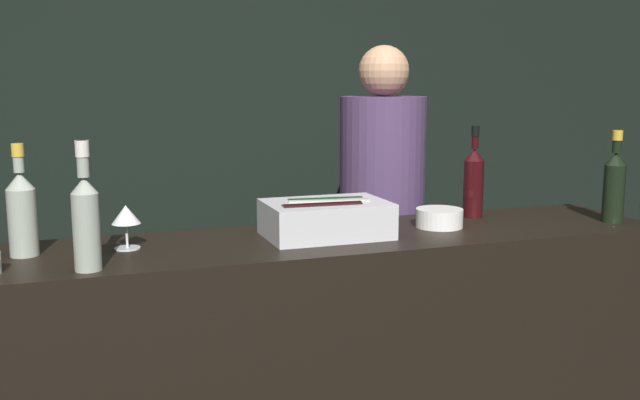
% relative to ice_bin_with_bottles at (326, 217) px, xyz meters
% --- Properties ---
extents(wall_back_chalkboard, '(6.40, 0.06, 2.80)m').
position_rel_ice_bin_with_bottles_xyz_m(wall_back_chalkboard, '(-0.01, 1.98, 0.27)').
color(wall_back_chalkboard, black).
rests_on(wall_back_chalkboard, ground_plane).
extents(bar_counter, '(2.40, 0.52, 1.07)m').
position_rel_ice_bin_with_bottles_xyz_m(bar_counter, '(-0.01, -0.01, -0.60)').
color(bar_counter, black).
rests_on(bar_counter, ground_plane).
extents(ice_bin_with_bottles, '(0.40, 0.27, 0.13)m').
position_rel_ice_bin_with_bottles_xyz_m(ice_bin_with_bottles, '(0.00, 0.00, 0.00)').
color(ice_bin_with_bottles, silver).
rests_on(ice_bin_with_bottles, bar_counter).
extents(bowl_white, '(0.17, 0.17, 0.07)m').
position_rel_ice_bin_with_bottles_xyz_m(bowl_white, '(0.43, 0.01, -0.03)').
color(bowl_white, white).
rests_on(bowl_white, bar_counter).
extents(wine_glass, '(0.09, 0.09, 0.14)m').
position_rel_ice_bin_with_bottles_xyz_m(wine_glass, '(-0.64, 0.04, 0.04)').
color(wine_glass, silver).
rests_on(wine_glass, bar_counter).
extents(white_wine_bottle, '(0.07, 0.07, 0.35)m').
position_rel_ice_bin_with_bottles_xyz_m(white_wine_bottle, '(-0.76, -0.19, 0.08)').
color(white_wine_bottle, '#9EA899').
rests_on(white_wine_bottle, bar_counter).
extents(rose_wine_bottle, '(0.08, 0.08, 0.33)m').
position_rel_ice_bin_with_bottles_xyz_m(rose_wine_bottle, '(-0.93, 0.05, 0.07)').
color(rose_wine_bottle, '#9EA899').
rests_on(rose_wine_bottle, bar_counter).
extents(red_wine_bottle_black_foil, '(0.07, 0.07, 0.34)m').
position_rel_ice_bin_with_bottles_xyz_m(red_wine_bottle_black_foil, '(0.64, 0.14, 0.07)').
color(red_wine_bottle_black_foil, black).
rests_on(red_wine_bottle_black_foil, bar_counter).
extents(champagne_bottle, '(0.08, 0.08, 0.33)m').
position_rel_ice_bin_with_bottles_xyz_m(champagne_bottle, '(1.07, -0.12, 0.08)').
color(champagne_bottle, black).
rests_on(champagne_bottle, bar_counter).
extents(person_in_hoodie, '(0.36, 0.36, 1.72)m').
position_rel_ice_bin_with_bottles_xyz_m(person_in_hoodie, '(0.46, 0.57, -0.17)').
color(person_in_hoodie, black).
rests_on(person_in_hoodie, ground_plane).
extents(person_blond_tee, '(0.38, 0.38, 1.70)m').
position_rel_ice_bin_with_bottles_xyz_m(person_blond_tee, '(0.65, 0.96, -0.19)').
color(person_blond_tee, black).
rests_on(person_blond_tee, ground_plane).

